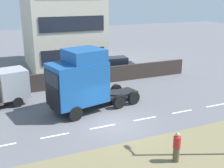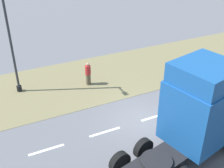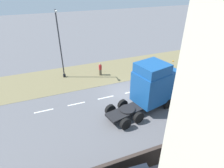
% 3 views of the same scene
% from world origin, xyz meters
% --- Properties ---
extents(ground_plane, '(120.00, 120.00, 0.00)m').
position_xyz_m(ground_plane, '(0.00, 0.00, 0.00)').
color(ground_plane, slate).
rests_on(ground_plane, ground).
extents(lane_markings, '(0.16, 17.80, 0.00)m').
position_xyz_m(lane_markings, '(0.00, -0.70, 0.00)').
color(lane_markings, white).
rests_on(lane_markings, ground).
extents(boundary_wall, '(0.25, 24.00, 1.61)m').
position_xyz_m(boundary_wall, '(9.00, 0.00, 0.80)').
color(boundary_wall, '#382D28').
rests_on(boundary_wall, ground).
extents(building_block, '(10.09, 8.00, 12.48)m').
position_xyz_m(building_block, '(17.52, -0.74, 5.70)').
color(building_block, beige).
rests_on(building_block, ground).
extents(lorry_cab, '(4.03, 7.54, 4.83)m').
position_xyz_m(lorry_cab, '(3.07, 1.37, 2.36)').
color(lorry_cab, black).
rests_on(lorry_cab, ground).
extents(flatbed_truck, '(3.32, 6.38, 2.79)m').
position_xyz_m(flatbed_truck, '(6.76, 6.38, 1.47)').
color(flatbed_truck, '#999EA3').
rests_on(flatbed_truck, ground).
extents(parked_car, '(2.17, 4.62, 2.11)m').
position_xyz_m(parked_car, '(10.75, -4.62, 1.02)').
color(parked_car, black).
rests_on(parked_car, ground).
extents(pedestrian, '(0.39, 0.39, 1.67)m').
position_xyz_m(pedestrian, '(-5.31, -1.14, 0.82)').
color(pedestrian, brown).
rests_on(pedestrian, ground).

